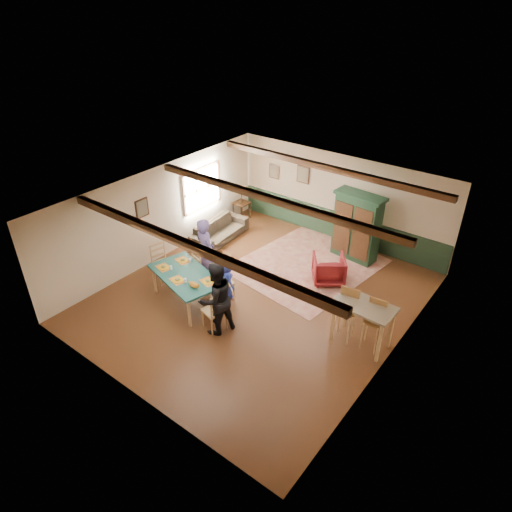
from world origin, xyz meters
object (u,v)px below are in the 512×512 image
Objects in this scene: dining_chair_far_right at (223,282)px; person_man at (206,252)px; dining_table at (187,288)px; person_woman at (216,299)px; dining_chair_far_left at (204,267)px; cat at (194,284)px; bar_stool_left at (345,316)px; person_child at (225,280)px; armoire at (357,227)px; end_table at (242,210)px; dining_chair_end_right at (214,310)px; counter_table at (362,324)px; table_lamp at (241,195)px; sofa at (220,230)px; dining_chair_end_left at (162,263)px; armchair at (329,269)px; bar_stool_right at (372,326)px.

person_man reaches higher than dining_chair_far_right.
person_man is (-0.19, 0.96, 0.53)m from dining_table.
dining_chair_far_right is 0.58× the size of person_woman.
cat is (0.77, -1.14, 0.40)m from dining_chair_far_left.
person_woman is (1.51, -1.31, -0.04)m from person_man.
dining_table is at bearing -171.11° from bar_stool_left.
armoire reaches higher than person_child.
dining_table is 1.79× the size of person_child.
end_table is at bearing -41.05° from person_child.
dining_chair_end_right is 0.78m from cat.
counter_table is (2.92, 1.57, 0.01)m from dining_chair_end_right.
table_lamp is (-4.18, -0.02, -0.13)m from armoire.
person_woman is 3.03× the size of end_table.
dining_chair_far_right is at bearing -179.04° from bar_stool_left.
table_lamp is at bearing 141.35° from bar_stool_left.
person_child reaches higher than sofa.
dining_table is 1.54× the size of counter_table.
counter_table is at bearing -65.22° from dining_chair_end_left.
dining_chair_end_left is at bearing -90.00° from person_woman.
armchair is 2.49m from counter_table.
armchair is 3.86m from sofa.
dining_table is 4.32m from counter_table.
bar_stool_left reaches higher than dining_chair_far_right.
armoire is 1.56× the size of counter_table.
cat is 3.73m from armchair.
counter_table is 0.24m from bar_stool_right.
dining_chair_far_left reaches higher than armchair.
dining_table is at bearing -67.36° from table_lamp.
armchair is (0.03, -1.54, -0.62)m from armoire.
counter_table is 0.40m from bar_stool_left.
cat is at bearing 23.99° from armchair.
dining_chair_far_right reaches higher than sofa.
cat is (-0.77, 0.09, 0.02)m from person_woman.
dining_chair_far_right is at bearing -65.08° from dining_chair_end_left.
armchair is at bearing 51.73° from dining_table.
dining_chair_end_right is 3.32m from counter_table.
dining_chair_far_right and dining_chair_end_right have the same top height.
dining_table is 0.99× the size of armoire.
sofa is at bearing 21.76° from dining_chair_end_left.
cat is at bearing -164.54° from bar_stool_right.
person_child is at bearing -56.14° from end_table.
cat is 4.12m from bar_stool_right.
dining_chair_far_left is 0.52× the size of armoire.
armchair is 0.65× the size of counter_table.
cat is 3.88m from sofa.
dining_table is at bearing -67.36° from end_table.
dining_table is 3.30× the size of end_table.
cat reaches higher than end_table.
person_man is at bearing -115.87° from person_woman.
person_woman is 3.46m from bar_stool_right.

